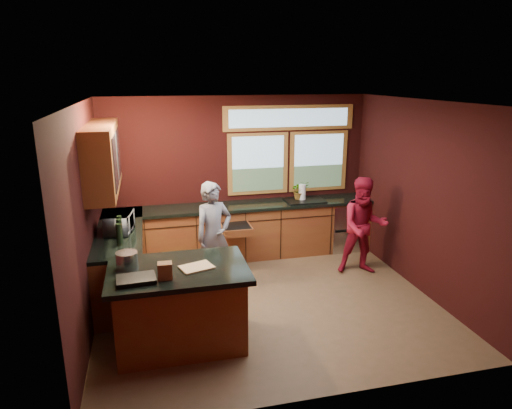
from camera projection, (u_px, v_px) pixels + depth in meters
name	position (u px, v px, depth m)	size (l,w,h in m)	color
floor	(267.00, 302.00, 6.30)	(4.50, 4.50, 0.00)	brown
room_shell	(218.00, 172.00, 5.97)	(4.52, 4.02, 2.71)	black
back_counter	(253.00, 230.00, 7.80)	(4.50, 0.64, 0.93)	maroon
left_counter	(121.00, 260.00, 6.53)	(0.64, 2.30, 0.93)	maroon
island	(180.00, 306.00, 5.21)	(1.55, 1.05, 0.95)	maroon
person_grey	(214.00, 236.00, 6.55)	(0.58, 0.38, 1.58)	slate
person_red	(364.00, 226.00, 7.04)	(0.75, 0.58, 1.54)	maroon
microwave	(119.00, 223.00, 6.25)	(0.49, 0.33, 0.27)	#999999
potted_plant	(300.00, 190.00, 7.87)	(0.30, 0.26, 0.34)	#999999
paper_towel	(302.00, 193.00, 7.83)	(0.12, 0.12, 0.28)	white
cutting_board	(197.00, 267.00, 5.08)	(0.35, 0.25, 0.02)	tan
stock_pot	(127.00, 260.00, 5.07)	(0.24, 0.24, 0.18)	#AEAEB3
paper_bag	(165.00, 271.00, 4.79)	(0.15, 0.12, 0.18)	brown
black_tray	(136.00, 279.00, 4.74)	(0.40, 0.28, 0.05)	black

